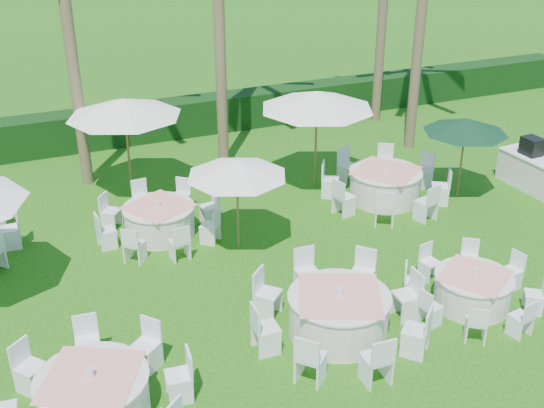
# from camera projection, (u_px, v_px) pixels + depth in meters

# --- Properties ---
(ground) EXTENTS (120.00, 120.00, 0.00)m
(ground) POSITION_uv_depth(u_px,v_px,m) (297.00, 344.00, 13.03)
(ground) COLOR #17520E
(ground) RESTS_ON ground
(hedge) EXTENTS (34.00, 1.00, 1.20)m
(hedge) POSITION_uv_depth(u_px,v_px,m) (147.00, 122.00, 22.69)
(hedge) COLOR black
(hedge) RESTS_ON ground
(banquet_table_a) EXTENTS (3.27, 3.27, 0.98)m
(banquet_table_a) POSITION_uv_depth(u_px,v_px,m) (94.00, 395.00, 11.14)
(banquet_table_a) COLOR silver
(banquet_table_a) RESTS_ON ground
(banquet_table_b) EXTENTS (3.49, 3.49, 1.04)m
(banquet_table_b) POSITION_uv_depth(u_px,v_px,m) (339.00, 313.00, 13.15)
(banquet_table_b) COLOR silver
(banquet_table_b) RESTS_ON ground
(banquet_table_c) EXTENTS (2.82, 2.82, 0.87)m
(banquet_table_c) POSITION_uv_depth(u_px,v_px,m) (473.00, 289.00, 14.06)
(banquet_table_c) COLOR silver
(banquet_table_c) RESTS_ON ground
(banquet_table_e) EXTENTS (3.10, 3.10, 0.94)m
(banquet_table_e) POSITION_uv_depth(u_px,v_px,m) (159.00, 220.00, 16.77)
(banquet_table_e) COLOR silver
(banquet_table_e) RESTS_ON ground
(banquet_table_f) EXTENTS (3.45, 3.45, 1.03)m
(banquet_table_f) POSITION_uv_depth(u_px,v_px,m) (385.00, 184.00, 18.54)
(banquet_table_f) COLOR silver
(banquet_table_f) RESTS_ON ground
(umbrella_b) EXTENTS (2.36, 2.36, 2.29)m
(umbrella_b) POSITION_uv_depth(u_px,v_px,m) (237.00, 168.00, 15.42)
(umbrella_b) COLOR brown
(umbrella_b) RESTS_ON ground
(umbrella_c) EXTENTS (3.07, 3.07, 2.76)m
(umbrella_c) POSITION_uv_depth(u_px,v_px,m) (124.00, 107.00, 17.96)
(umbrella_c) COLOR brown
(umbrella_c) RESTS_ON ground
(umbrella_d) EXTENTS (3.15, 3.15, 2.81)m
(umbrella_d) POSITION_uv_depth(u_px,v_px,m) (317.00, 100.00, 18.39)
(umbrella_d) COLOR brown
(umbrella_d) RESTS_ON ground
(umbrella_green) EXTENTS (2.26, 2.26, 2.28)m
(umbrella_green) POSITION_uv_depth(u_px,v_px,m) (466.00, 126.00, 18.00)
(umbrella_green) COLOR brown
(umbrella_green) RESTS_ON ground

